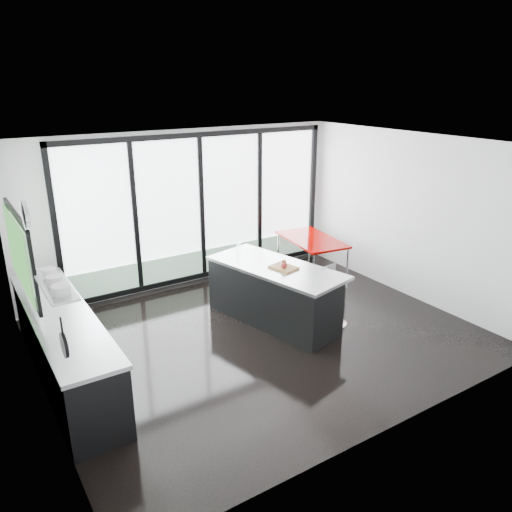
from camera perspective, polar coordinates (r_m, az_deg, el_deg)
floor at (r=7.51m, az=0.60°, el=-9.09°), size 6.00×5.00×0.00m
ceiling at (r=6.63m, az=0.69°, el=12.63°), size 6.00×5.00×0.00m
wall_back at (r=9.17m, az=-6.42°, el=4.75°), size 6.00×0.09×2.80m
wall_front at (r=5.19m, az=16.02°, el=-6.37°), size 6.00×0.00×2.80m
wall_left at (r=6.16m, az=-24.70°, el=-1.65°), size 0.26×5.00×2.80m
wall_right at (r=8.88m, az=17.10°, el=4.37°), size 0.00×5.00×2.80m
counter_cabinets at (r=6.76m, az=-21.01°, el=-9.55°), size 0.69×3.24×1.36m
island at (r=7.76m, az=1.94°, el=-4.34°), size 1.42×2.37×1.17m
bar_stool_near at (r=7.77m, az=8.82°, el=-5.35°), size 0.50×0.50×0.71m
bar_stool_far at (r=8.15m, az=3.00°, el=-4.26°), size 0.51×0.51×0.63m
red_table at (r=9.55m, az=6.32°, el=-0.21°), size 1.01×1.54×0.77m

